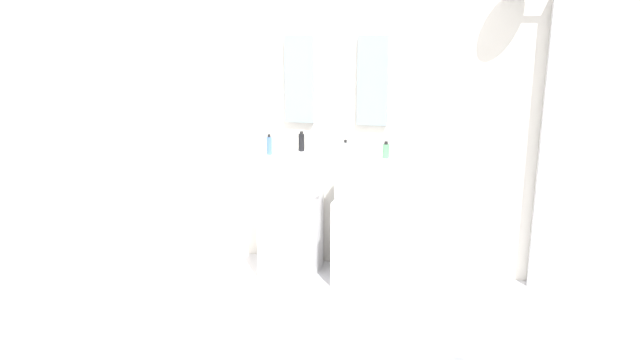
{
  "coord_description": "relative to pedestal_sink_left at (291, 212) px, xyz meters",
  "views": [
    {
      "loc": [
        0.99,
        -2.7,
        1.83
      ],
      "look_at": [
        0.15,
        0.55,
        0.95
      ],
      "focal_mm": 33.34,
      "sensor_mm": 36.0,
      "label": 1
    }
  ],
  "objects": [
    {
      "name": "shower_column",
      "position": [
        1.78,
        0.2,
        0.6
      ],
      "size": [
        0.49,
        0.24,
        2.05
      ],
      "color": "#B7BABF",
      "rests_on": "ground_plane"
    },
    {
      "name": "pedestal_sink_left",
      "position": [
        0.0,
        0.0,
        0.0
      ],
      "size": [
        0.43,
        0.43,
        1.02
      ],
      "color": "white",
      "rests_on": "ground_plane"
    },
    {
      "name": "soap_bottle_green",
      "position": [
        0.69,
        0.06,
        0.5
      ],
      "size": [
        0.05,
        0.05,
        0.12
      ],
      "color": "#59996B",
      "rests_on": "pedestal_sink_right"
    },
    {
      "name": "soap_bottle_blue",
      "position": [
        -0.15,
        -0.04,
        0.51
      ],
      "size": [
        0.04,
        0.04,
        0.15
      ],
      "color": "#4C72B7",
      "rests_on": "pedestal_sink_left"
    },
    {
      "name": "rear_partition",
      "position": [
        0.28,
        0.32,
        0.82
      ],
      "size": [
        4.8,
        0.1,
        2.6
      ],
      "primitive_type": "cube",
      "color": "silver",
      "rests_on": "ground_plane"
    },
    {
      "name": "pedestal_sink_right",
      "position": [
        0.55,
        0.0,
        0.0
      ],
      "size": [
        0.43,
        0.43,
        1.02
      ],
      "color": "white",
      "rests_on": "ground_plane"
    },
    {
      "name": "soap_bottle_clear",
      "position": [
        0.42,
        -0.05,
        0.5
      ],
      "size": [
        0.04,
        0.04,
        0.14
      ],
      "color": "silver",
      "rests_on": "pedestal_sink_right"
    },
    {
      "name": "lounge_chair",
      "position": [
        1.58,
        -1.38,
        -0.13
      ],
      "size": [
        1.08,
        1.08,
        0.65
      ],
      "color": "#B7BABF",
      "rests_on": "ground_plane"
    },
    {
      "name": "soap_bottle_black",
      "position": [
        0.04,
        0.14,
        0.51
      ],
      "size": [
        0.04,
        0.04,
        0.15
      ],
      "color": "black",
      "rests_on": "pedestal_sink_left"
    },
    {
      "name": "vanity_mirror_left",
      "position": [
        0.0,
        0.25,
        0.96
      ],
      "size": [
        0.22,
        0.03,
        0.64
      ],
      "primitive_type": "cube",
      "color": "#8C9EA8"
    },
    {
      "name": "vanity_mirror_right",
      "position": [
        0.55,
        0.25,
        0.96
      ],
      "size": [
        0.22,
        0.03,
        0.64
      ],
      "primitive_type": "cube",
      "color": "#8C9EA8"
    }
  ]
}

